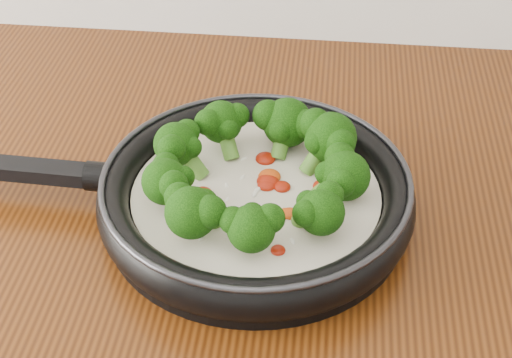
# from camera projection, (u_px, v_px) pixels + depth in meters

# --- Properties ---
(skillet) EXTENTS (0.51, 0.33, 0.09)m
(skillet) POSITION_uv_depth(u_px,v_px,m) (254.00, 190.00, 0.77)
(skillet) COLOR black
(skillet) RESTS_ON counter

